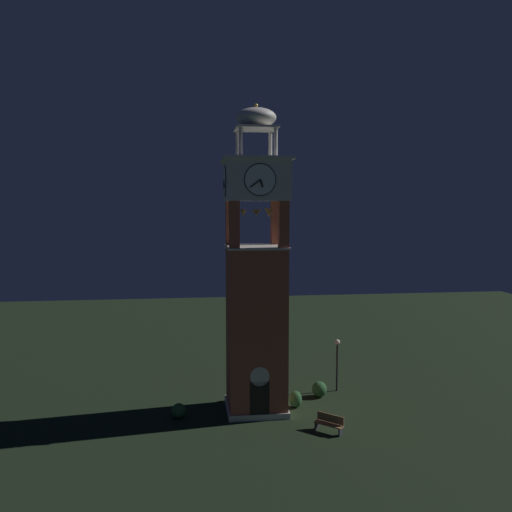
{
  "coord_description": "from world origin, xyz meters",
  "views": [
    {
      "loc": [
        -3.99,
        -31.34,
        12.18
      ],
      "look_at": [
        0.0,
        0.0,
        9.2
      ],
      "focal_mm": 38.4,
      "sensor_mm": 36.0,
      "label": 1
    }
  ],
  "objects_px": {
    "clock_tower": "(256,289)",
    "trash_bin": "(273,381)",
    "park_bench": "(329,423)",
    "lamp_post": "(337,355)"
  },
  "relations": [
    {
      "from": "clock_tower",
      "to": "trash_bin",
      "type": "height_order",
      "value": "clock_tower"
    },
    {
      "from": "trash_bin",
      "to": "clock_tower",
      "type": "bearing_deg",
      "value": -112.87
    },
    {
      "from": "park_bench",
      "to": "trash_bin",
      "type": "xyz_separation_m",
      "value": [
        -1.85,
        7.6,
        -0.08
      ]
    },
    {
      "from": "clock_tower",
      "to": "park_bench",
      "type": "bearing_deg",
      "value": -46.67
    },
    {
      "from": "clock_tower",
      "to": "lamp_post",
      "type": "relative_size",
      "value": 5.2
    },
    {
      "from": "park_bench",
      "to": "trash_bin",
      "type": "bearing_deg",
      "value": 103.69
    },
    {
      "from": "park_bench",
      "to": "trash_bin",
      "type": "relative_size",
      "value": 1.83
    },
    {
      "from": "park_bench",
      "to": "clock_tower",
      "type": "bearing_deg",
      "value": 133.33
    },
    {
      "from": "trash_bin",
      "to": "park_bench",
      "type": "bearing_deg",
      "value": -76.31
    },
    {
      "from": "clock_tower",
      "to": "trash_bin",
      "type": "distance_m",
      "value": 8.08
    }
  ]
}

